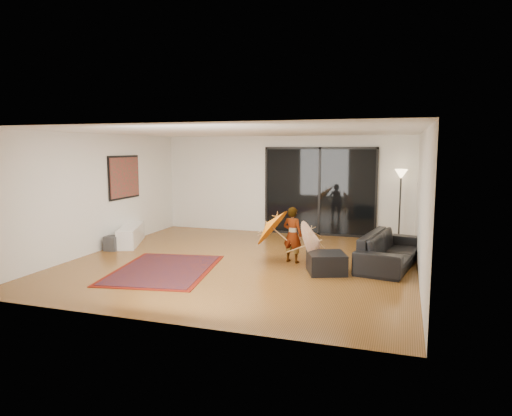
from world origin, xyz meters
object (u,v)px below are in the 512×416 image
at_px(media_console, 131,235).
at_px(child, 293,235).
at_px(ottoman, 326,263).
at_px(sofa, 389,250).

distance_m(media_console, child, 4.31).
bearing_deg(ottoman, media_console, 167.00).
distance_m(sofa, child, 1.98).
bearing_deg(sofa, child, 109.81).
height_order(ottoman, child, child).
relative_size(sofa, child, 1.94).
relative_size(media_console, ottoman, 2.39).
bearing_deg(sofa, media_console, 98.18).
height_order(media_console, ottoman, media_console).
bearing_deg(ottoman, sofa, 39.62).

